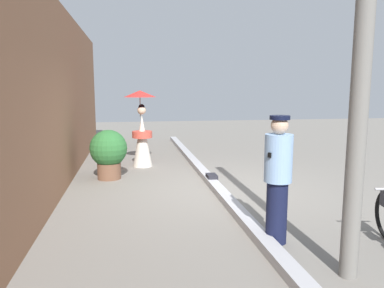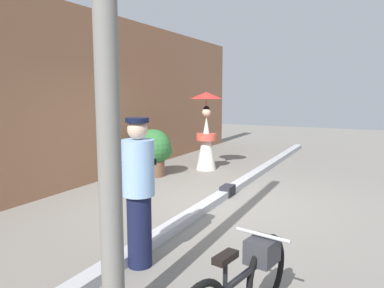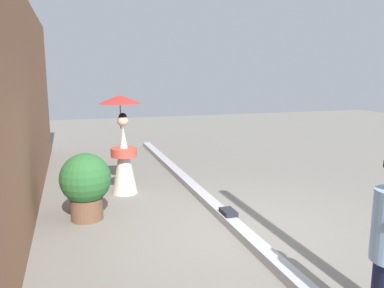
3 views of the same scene
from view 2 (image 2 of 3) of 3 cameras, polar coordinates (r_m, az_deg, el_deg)
ground_plane at (r=6.38m, az=3.91°, el=-8.91°), size 30.00×30.00×0.00m
building_wall at (r=7.79m, az=-16.93°, el=6.88°), size 14.00×0.40×3.50m
sidewalk_curb at (r=6.36m, az=3.91°, el=-8.39°), size 14.00×0.20×0.12m
bicycle_near_officer at (r=3.03m, az=7.81°, el=-20.95°), size 1.61×0.48×0.73m
person_officer at (r=3.92m, az=-8.26°, el=-6.93°), size 0.34×0.34×1.59m
person_with_parasol at (r=8.85m, az=2.22°, el=1.98°), size 0.78×0.78×1.87m
potted_plant_by_door at (r=8.24m, az=-5.82°, el=-0.94°), size 0.81×0.79×1.05m
backpack_on_pavement at (r=6.72m, az=5.55°, el=-7.18°), size 0.32×0.20×0.19m
utility_pole at (r=2.86m, az=-13.32°, el=18.95°), size 0.18×0.18×4.80m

